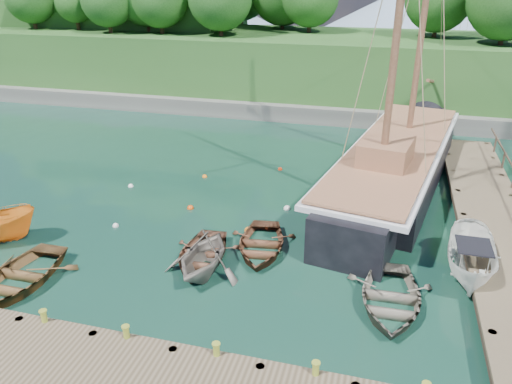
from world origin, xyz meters
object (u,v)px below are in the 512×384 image
rowboat_2 (202,261)px  schooner (394,169)px  rowboat_3 (389,306)px  rowboat_4 (260,251)px  cabin_boat_white (468,277)px  rowboat_1 (204,272)px  rowboat_0 (20,285)px

rowboat_2 → schooner: schooner is taller
rowboat_3 → rowboat_4: (-5.53, 2.59, 0.00)m
cabin_boat_white → rowboat_2: bearing=-166.3°
rowboat_1 → cabin_boat_white: (10.32, 2.46, 0.00)m
rowboat_0 → rowboat_4: rowboat_0 is taller
rowboat_1 → rowboat_2: 0.85m
rowboat_0 → cabin_boat_white: cabin_boat_white is taller
cabin_boat_white → schooner: bearing=114.5°
rowboat_0 → rowboat_3: size_ratio=1.02×
rowboat_2 → rowboat_3: bearing=-12.9°
rowboat_0 → rowboat_1: (6.64, 2.69, 0.00)m
rowboat_0 → rowboat_2: 7.15m
rowboat_3 → rowboat_0: bearing=-172.0°
rowboat_3 → cabin_boat_white: (3.00, 2.78, 0.00)m
rowboat_3 → rowboat_4: bearing=153.3°
rowboat_4 → schooner: schooner is taller
rowboat_1 → rowboat_4: bearing=53.8°
rowboat_3 → rowboat_4: size_ratio=1.10×
cabin_boat_white → rowboat_3: bearing=-132.5°
rowboat_4 → schooner: (5.41, 8.87, 1.04)m
rowboat_2 → schooner: 12.89m
rowboat_4 → rowboat_1: bearing=-136.2°
schooner → rowboat_0: bearing=-124.4°
rowboat_0 → rowboat_3: rowboat_0 is taller
rowboat_1 → cabin_boat_white: 10.61m
rowboat_1 → rowboat_3: (7.32, -0.33, 0.00)m
rowboat_1 → schooner: bearing=59.1°
rowboat_1 → cabin_boat_white: bearing=15.4°
rowboat_0 → schooner: (13.83, 13.82, 1.04)m
cabin_boat_white → schooner: size_ratio=0.19×
rowboat_1 → cabin_boat_white: size_ratio=0.76×
rowboat_2 → schooner: size_ratio=0.16×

